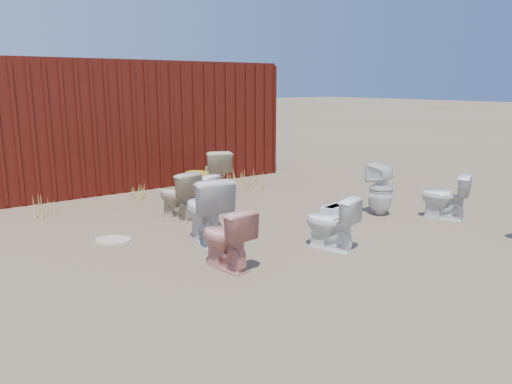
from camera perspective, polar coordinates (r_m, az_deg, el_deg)
ground at (r=6.39m, az=3.20°, el=-5.75°), size 100.00×100.00×0.00m
shipping_container at (r=10.64m, az=-14.96°, el=7.71°), size 6.00×2.40×2.40m
toilet_front_a at (r=6.28m, az=-5.73°, el=-2.04°), size 0.62×0.91×0.86m
toilet_front_pink at (r=5.44m, az=-3.45°, el=-5.25°), size 0.45×0.71×0.68m
toilet_front_c at (r=6.11m, az=8.53°, el=-3.48°), size 0.55×0.73×0.67m
toilet_front_e at (r=7.89m, az=20.76°, el=-0.50°), size 0.62×0.76×0.68m
toilet_back_beige_left at (r=7.46m, az=-8.99°, el=-0.36°), size 0.51×0.77×0.73m
toilet_back_beige_right at (r=9.11m, az=-4.57°, el=2.33°), size 0.70×0.90×0.81m
toilet_back_yellowlid at (r=7.62m, az=-6.69°, el=-0.33°), size 0.55×0.72×0.65m
toilet_back_e at (r=7.82m, az=14.09°, el=0.31°), size 0.40×0.40×0.81m
yellow_lid at (r=7.55m, az=-6.75°, el=2.15°), size 0.33×0.41×0.02m
loose_tank at (r=6.95m, az=9.12°, el=-2.90°), size 0.53×0.30×0.35m
loose_lid_near at (r=8.65m, az=-7.62°, el=-0.94°), size 0.43×0.53×0.02m
loose_lid_far at (r=6.69m, az=-16.03°, el=-5.28°), size 0.58×0.59×0.02m
weed_clump_a at (r=8.31m, az=-23.03°, el=-1.32°), size 0.36×0.36×0.32m
weed_clump_b at (r=8.95m, az=-5.51°, el=0.32°), size 0.32×0.32×0.26m
weed_clump_c at (r=9.50m, az=0.51°, el=1.37°), size 0.36×0.36×0.35m
weed_clump_d at (r=8.89m, az=-13.26°, el=0.05°), size 0.30×0.30×0.28m
weed_clump_e at (r=10.03m, az=-2.26°, el=1.74°), size 0.34×0.34×0.28m
weed_clump_f at (r=8.81m, az=19.36°, el=-0.50°), size 0.28×0.28×0.26m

